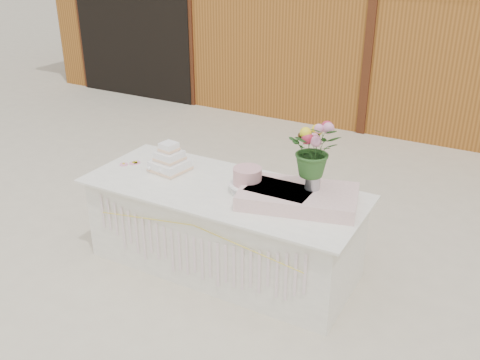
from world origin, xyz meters
name	(u,v)px	position (x,y,z in m)	size (l,w,h in m)	color
ground	(224,265)	(0.00, 0.00, 0.00)	(80.00, 80.00, 0.00)	beige
barn	(406,2)	(-0.01, 5.99, 1.68)	(12.60, 4.60, 3.30)	#A05F21
cake_table	(223,228)	(0.00, 0.00, 0.39)	(2.40, 1.00, 0.77)	white
wedding_cake	(170,161)	(-0.59, 0.08, 0.86)	(0.34, 0.34, 0.27)	white
pink_cake_stand	(247,179)	(0.22, 0.03, 0.89)	(0.30, 0.30, 0.21)	white
satin_runner	(298,197)	(0.66, 0.05, 0.83)	(0.91, 0.53, 0.12)	#FFD7CD
flower_vase	(313,179)	(0.75, 0.12, 0.97)	(0.12, 0.12, 0.16)	#ABABAF
bouquet	(315,143)	(0.75, 0.12, 1.26)	(0.39, 0.34, 0.43)	#2B5A24
loose_flowers	(129,163)	(-1.01, 0.01, 0.78)	(0.16, 0.38, 0.02)	pink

